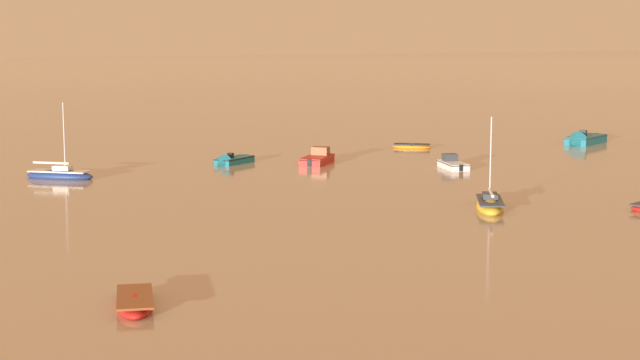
{
  "coord_description": "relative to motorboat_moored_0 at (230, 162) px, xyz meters",
  "views": [
    {
      "loc": [
        -28.41,
        -19.41,
        11.29
      ],
      "look_at": [
        3.28,
        46.63,
        0.48
      ],
      "focal_mm": 57.54,
      "sensor_mm": 36.0,
      "label": 1
    }
  ],
  "objects": [
    {
      "name": "rowboat_moored_2",
      "position": [
        19.85,
        3.51,
        -0.05
      ],
      "size": [
        3.67,
        3.27,
        0.58
      ],
      "rotation": [
        0.0,
        0.0,
        2.47
      ],
      "color": "orange",
      "rests_on": "ground"
    },
    {
      "name": "motorboat_moored_4",
      "position": [
        36.71,
        -0.94,
        0.09
      ],
      "size": [
        6.69,
        4.92,
        2.19
      ],
      "rotation": [
        0.0,
        0.0,
        3.62
      ],
      "color": "#197084",
      "rests_on": "ground"
    },
    {
      "name": "motorboat_moored_5",
      "position": [
        15.64,
        -9.8,
        0.04
      ],
      "size": [
        2.53,
        4.61,
        1.66
      ],
      "rotation": [
        0.0,
        0.0,
        1.33
      ],
      "color": "white",
      "rests_on": "ground"
    },
    {
      "name": "sailboat_moored_2",
      "position": [
        -14.65,
        -2.15,
        0.06
      ],
      "size": [
        5.28,
        4.73,
        6.08
      ],
      "rotation": [
        0.0,
        0.0,
        5.6
      ],
      "color": "navy",
      "rests_on": "ground"
    },
    {
      "name": "motorboat_moored_0",
      "position": [
        0.0,
        0.0,
        0.0
      ],
      "size": [
        4.5,
        3.66,
        1.5
      ],
      "rotation": [
        0.0,
        0.0,
        3.72
      ],
      "color": "#197084",
      "rests_on": "ground"
    },
    {
      "name": "rowboat_moored_3",
      "position": [
        -19.4,
        -40.43,
        -0.02
      ],
      "size": [
        2.55,
        4.57,
        0.68
      ],
      "rotation": [
        0.0,
        0.0,
        1.31
      ],
      "color": "red",
      "rests_on": "ground"
    },
    {
      "name": "motorboat_moored_3",
      "position": [
        7.29,
        -2.3,
        0.09
      ],
      "size": [
        4.84,
        5.09,
        1.99
      ],
      "rotation": [
        0.0,
        0.0,
        0.84
      ],
      "color": "red",
      "rests_on": "ground"
    },
    {
      "name": "sailboat_moored_1",
      "position": [
        7.14,
        -27.55,
        0.06
      ],
      "size": [
        4.26,
        5.53,
        6.09
      ],
      "rotation": [
        0.0,
        0.0,
        1.03
      ],
      "color": "gold",
      "rests_on": "ground"
    }
  ]
}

